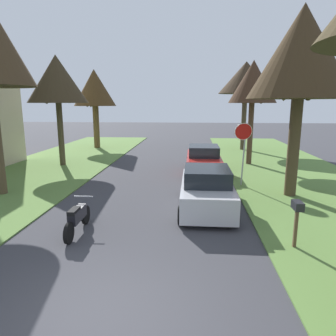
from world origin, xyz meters
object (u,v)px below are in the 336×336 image
at_px(street_tree_left_far, 95,89).
at_px(parked_sedan_red, 203,160).
at_px(stop_sign_far, 243,141).
at_px(curbside_mailbox, 297,211).
at_px(street_tree_left_mid_b, 57,80).
at_px(parked_motorcycle, 77,218).
at_px(street_tree_right_far, 246,78).
at_px(street_tree_right_mid_b, 253,83).
at_px(street_tree_right_mid_a, 301,53).
at_px(parked_sedan_silver, 206,190).

height_order(street_tree_left_far, parked_sedan_red, street_tree_left_far).
distance_m(stop_sign_far, curbside_mailbox, 6.49).
bearing_deg(parked_sedan_red, stop_sign_far, -57.76).
distance_m(street_tree_left_mid_b, parked_motorcycle, 12.10).
height_order(street_tree_right_far, parked_motorcycle, street_tree_right_far).
distance_m(street_tree_right_far, curbside_mailbox, 18.91).
height_order(stop_sign_far, street_tree_right_mid_b, street_tree_right_mid_b).
bearing_deg(street_tree_right_mid_a, parked_sedan_silver, -152.62).
relative_size(street_tree_right_mid_a, street_tree_right_far, 1.05).
relative_size(stop_sign_far, parked_sedan_red, 0.66).
xyz_separation_m(street_tree_right_far, parked_sedan_silver, (-3.68, -15.16, -5.13)).
distance_m(street_tree_right_mid_a, street_tree_left_far, 18.43).
height_order(street_tree_right_mid_a, curbside_mailbox, street_tree_right_mid_a).
bearing_deg(stop_sign_far, parked_sedan_silver, -118.40).
xyz_separation_m(street_tree_right_mid_a, parked_sedan_silver, (-3.59, -1.86, -5.00)).
relative_size(street_tree_right_mid_a, parked_motorcycle, 3.65).
distance_m(stop_sign_far, street_tree_right_mid_a, 4.25).
distance_m(street_tree_right_mid_a, curbside_mailbox, 6.93).
bearing_deg(curbside_mailbox, parked_sedan_silver, 125.97).
xyz_separation_m(street_tree_left_far, curbside_mailbox, (11.17, -18.44, -4.03)).
xyz_separation_m(street_tree_right_mid_a, parked_sedan_red, (-3.51, 4.14, -5.00)).
xyz_separation_m(street_tree_left_far, parked_sedan_silver, (8.94, -15.37, -4.37)).
height_order(street_tree_right_mid_a, parked_motorcycle, street_tree_right_mid_a).
bearing_deg(street_tree_left_far, curbside_mailbox, -58.80).
distance_m(street_tree_left_mid_b, parked_sedan_silver, 12.35).
bearing_deg(street_tree_left_mid_b, parked_sedan_red, -9.65).
relative_size(street_tree_right_mid_a, parked_sedan_red, 1.70).
bearing_deg(street_tree_right_mid_a, parked_sedan_red, 130.24).
height_order(street_tree_right_mid_a, street_tree_right_far, street_tree_right_mid_a).
height_order(stop_sign_far, parked_motorcycle, stop_sign_far).
xyz_separation_m(parked_motorcycle, curbside_mailbox, (6.17, -0.52, 0.57)).
relative_size(street_tree_right_mid_a, street_tree_left_mid_b, 1.13).
relative_size(stop_sign_far, street_tree_right_mid_b, 0.46).
height_order(street_tree_left_far, parked_motorcycle, street_tree_left_far).
distance_m(street_tree_right_far, parked_motorcycle, 20.02).
xyz_separation_m(street_tree_right_far, parked_motorcycle, (-7.62, -17.72, -5.37)).
xyz_separation_m(street_tree_right_far, parked_sedan_red, (-3.60, -9.16, -5.13)).
height_order(parked_sedan_red, curbside_mailbox, parked_sedan_red).
relative_size(street_tree_right_mid_a, street_tree_left_far, 1.13).
bearing_deg(parked_motorcycle, curbside_mailbox, -4.79).
height_order(stop_sign_far, parked_sedan_silver, stop_sign_far).
height_order(street_tree_left_far, curbside_mailbox, street_tree_left_far).
relative_size(street_tree_left_mid_b, parked_motorcycle, 3.24).
height_order(street_tree_left_mid_b, parked_motorcycle, street_tree_left_mid_b).
relative_size(parked_sedan_silver, parked_motorcycle, 2.15).
xyz_separation_m(street_tree_right_mid_b, street_tree_left_mid_b, (-11.80, -1.26, 0.15)).
height_order(stop_sign_far, street_tree_right_mid_a, street_tree_right_mid_a).
xyz_separation_m(street_tree_right_mid_b, parked_sedan_red, (-3.00, -2.75, -4.36)).
bearing_deg(stop_sign_far, street_tree_right_mid_a, -38.70).
bearing_deg(parked_sedan_red, street_tree_right_mid_a, -49.76).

